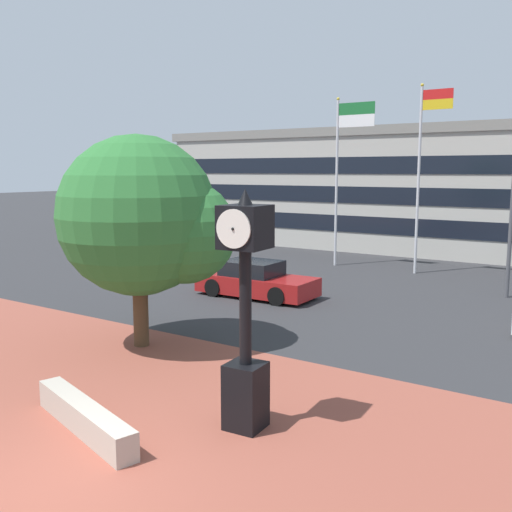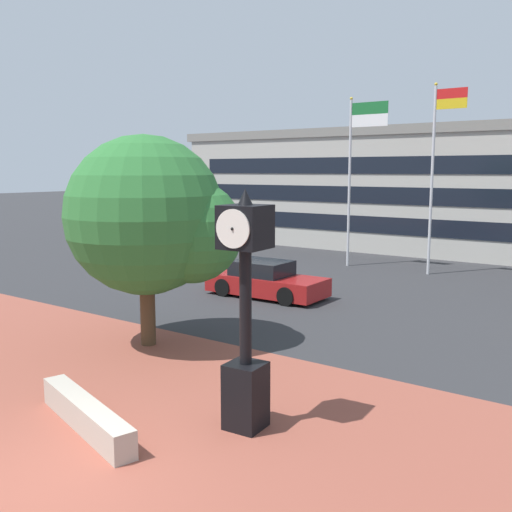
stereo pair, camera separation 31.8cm
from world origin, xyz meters
name	(u,v)px [view 2 (the right image)]	position (x,y,z in m)	size (l,w,h in m)	color
ground_plane	(55,483)	(0.00, 0.00, 0.00)	(200.00, 200.00, 0.00)	#2D2D30
plaza_brick_paving	(129,446)	(0.00, 1.41, 0.00)	(44.00, 10.81, 0.01)	brown
planter_wall	(86,415)	(-1.09, 1.41, 0.25)	(3.20, 0.40, 0.50)	#ADA393
street_clock	(246,314)	(1.16, 3.09, 2.05)	(0.79, 0.85, 4.19)	black
plaza_tree	(155,219)	(-3.64, 5.70, 3.27)	(4.33, 4.03, 5.38)	#4C3823
car_street_mid	(266,281)	(-4.70, 12.13, 0.57)	(4.31, 1.95, 1.28)	maroon
flagpole_primary	(355,163)	(-5.13, 19.96, 4.79)	(1.87, 0.14, 7.79)	silver
flagpole_secondary	(435,166)	(-1.40, 19.96, 4.66)	(1.38, 0.14, 8.10)	silver
civic_building	(450,189)	(-3.65, 29.33, 3.42)	(31.47, 10.25, 6.82)	#B2ADA3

